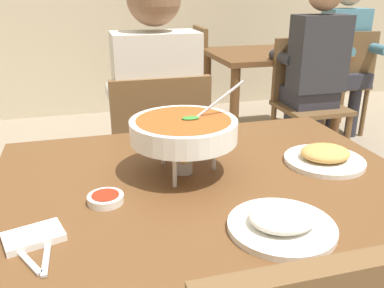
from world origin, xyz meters
The scene contains 16 objects.
dining_table_main centered at (0.00, 0.00, 0.63)m, with size 1.16×0.89×0.74m.
chair_diner_main centered at (0.00, 0.73, 0.51)m, with size 0.44×0.44×0.90m.
diner_main centered at (0.00, 0.76, 0.75)m, with size 0.40×0.45×1.31m.
curry_bowl centered at (-0.05, 0.06, 0.87)m, with size 0.33×0.30×0.26m.
rice_plate centered at (0.09, -0.28, 0.76)m, with size 0.24×0.24×0.06m.
appetizer_plate centered at (0.38, 0.01, 0.76)m, with size 0.24×0.24×0.06m.
sauce_dish centered at (-0.28, -0.06, 0.75)m, with size 0.09×0.09×0.02m.
napkin_folded centered at (-0.44, -0.18, 0.75)m, with size 0.12×0.08×0.02m, color white.
fork_utensil centered at (-0.46, -0.23, 0.75)m, with size 0.01×0.17×0.01m, color silver.
spoon_utensil centered at (-0.41, -0.23, 0.75)m, with size 0.01×0.17×0.01m, color silver.
dining_table_far centered at (1.21, 2.09, 0.61)m, with size 1.00×0.80×0.74m.
chair_bg_left centered at (1.25, 1.59, 0.51)m, with size 0.45×0.45×0.90m.
chair_bg_middle centered at (1.86, 2.03, 0.51)m, with size 0.48×0.48×0.90m.
chair_bg_right centered at (0.66, 2.65, 0.51)m, with size 0.46×0.46×0.90m.
patron_bg_left centered at (1.24, 1.50, 0.75)m, with size 0.40×0.45×1.31m.
patron_bg_middle centered at (1.85, 2.03, 0.75)m, with size 0.40×0.45×1.31m.
Camera 1 is at (-0.31, -0.98, 1.25)m, focal length 38.38 mm.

